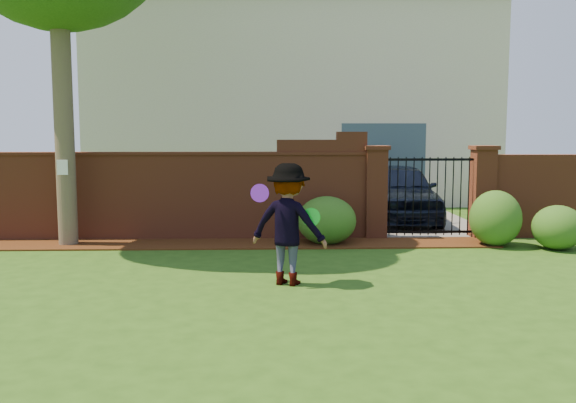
{
  "coord_description": "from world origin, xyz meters",
  "views": [
    {
      "loc": [
        0.21,
        -8.3,
        2.15
      ],
      "look_at": [
        0.54,
        1.4,
        1.05
      ],
      "focal_mm": 38.25,
      "sensor_mm": 36.0,
      "label": 1
    }
  ],
  "objects_px": {
    "car": "(399,193)",
    "man": "(287,224)",
    "frisbee_purple": "(260,193)",
    "frisbee_green": "(311,217)"
  },
  "relations": [
    {
      "from": "car",
      "to": "man",
      "type": "height_order",
      "value": "man"
    },
    {
      "from": "frisbee_purple",
      "to": "car",
      "type": "bearing_deg",
      "value": 62.08
    },
    {
      "from": "frisbee_purple",
      "to": "frisbee_green",
      "type": "height_order",
      "value": "frisbee_purple"
    },
    {
      "from": "frisbee_purple",
      "to": "frisbee_green",
      "type": "xyz_separation_m",
      "value": [
        0.71,
        0.03,
        -0.34
      ]
    },
    {
      "from": "car",
      "to": "man",
      "type": "distance_m",
      "value": 6.67
    },
    {
      "from": "frisbee_green",
      "to": "car",
      "type": "bearing_deg",
      "value": 67.37
    },
    {
      "from": "car",
      "to": "frisbee_purple",
      "type": "height_order",
      "value": "frisbee_purple"
    },
    {
      "from": "man",
      "to": "frisbee_green",
      "type": "relative_size",
      "value": 6.61
    },
    {
      "from": "car",
      "to": "man",
      "type": "relative_size",
      "value": 2.41
    },
    {
      "from": "man",
      "to": "frisbee_green",
      "type": "xyz_separation_m",
      "value": [
        0.33,
        -0.13,
        0.12
      ]
    }
  ]
}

